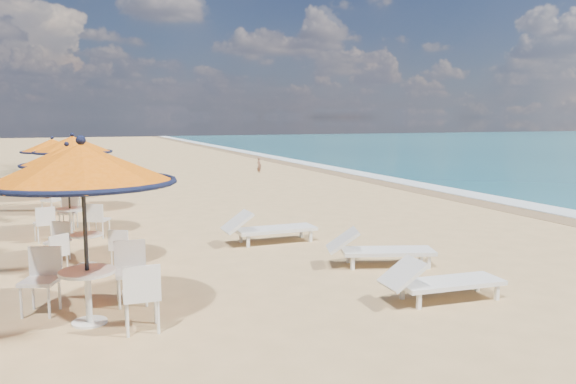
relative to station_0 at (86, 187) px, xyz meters
The scene contains 12 objects.
ground 5.04m from the station_0, ahead, with size 160.00×160.00×0.00m, color tan.
foam_strip 17.16m from the station_0, 35.14° to the left, with size 1.20×140.00×0.04m, color white.
wetsand_band 16.43m from the station_0, 36.96° to the left, with size 1.40×140.00×0.02m, color olive.
station_0 is the anchor object (origin of this frame).
station_1 3.30m from the station_0, 89.40° to the left, with size 2.10×2.10×2.19m.
station_2 6.51m from the station_0, 91.72° to the left, with size 2.23×2.25×2.33m.
station_3 10.30m from the station_0, 90.25° to the left, with size 2.35×2.35×2.45m.
station_4 13.49m from the station_0, 92.49° to the left, with size 2.16×2.16×2.25m.
lounger_near 5.54m from the station_0, 11.65° to the right, with size 2.05×0.77×0.72m.
lounger_mid 5.72m from the station_0, 12.05° to the left, with size 2.20×1.30×0.75m.
lounger_far 5.82m from the station_0, 43.88° to the left, with size 2.20×0.69×0.79m.
person 21.85m from the station_0, 64.87° to the left, with size 0.32×0.21×0.87m, color #8C5E47.
Camera 1 is at (-4.89, -8.04, 2.92)m, focal length 35.00 mm.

